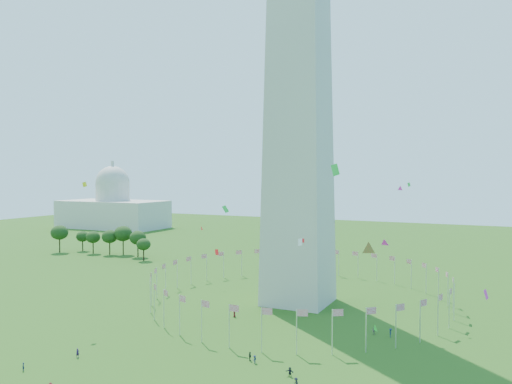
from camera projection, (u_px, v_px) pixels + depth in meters
ground at (204, 365)px, 92.33m from camera, size 600.00×600.00×0.00m
flag_ring at (298, 286)px, 137.32m from camera, size 80.24×80.24×9.00m
capitol_building at (113, 193)px, 331.12m from camera, size 70.00×35.00×46.00m
crowd at (271, 374)px, 85.99m from camera, size 94.49×56.18×1.95m
kites_aloft at (306, 240)px, 109.02m from camera, size 101.90×71.85×32.83m
tree_line_west at (105, 242)px, 219.89m from camera, size 55.14×15.64×12.42m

